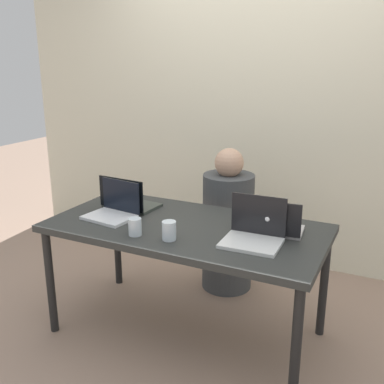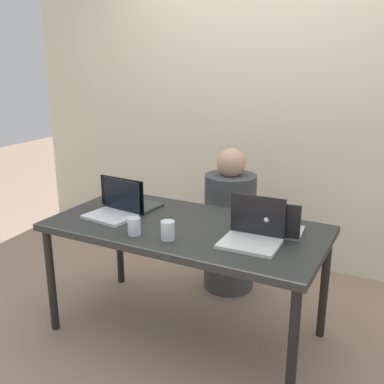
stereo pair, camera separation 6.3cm
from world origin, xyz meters
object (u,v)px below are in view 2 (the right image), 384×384
Objects in this scene: person_at_center at (229,228)px; laptop_front_left at (114,209)px; laptop_back_left at (130,201)px; water_glass_left at (134,227)px; water_glass_center at (168,232)px; laptop_front_right at (253,233)px; laptop_back_right at (269,226)px.

person_at_center reaches higher than laptop_front_left.
laptop_back_left is 0.47m from water_glass_left.
water_glass_center is at bearing 106.59° from person_at_center.
laptop_front_left is at bearing 160.86° from water_glass_center.
person_at_center is 0.90m from laptop_front_right.
water_glass_left is at bearing 132.20° from laptop_back_left.
laptop_back_left is (-0.94, 0.01, 0.00)m from laptop_back_right.
person_at_center is at bearing 78.92° from water_glass_left.
laptop_front_right is 0.99× the size of laptop_front_left.
laptop_front_right is 0.88× the size of laptop_back_left.
laptop_back_right is 1.19× the size of laptop_front_left.
water_glass_left is (-0.20, -0.02, -0.00)m from water_glass_center.
person_at_center is 0.79m from laptop_back_right.
water_glass_center is at bearing 148.98° from laptop_back_left.
water_glass_left is at bearing 94.33° from person_at_center.
laptop_back_left reaches higher than water_glass_center.
laptop_back_right is (0.47, -0.57, 0.29)m from person_at_center.
laptop_back_left is (-0.90, 0.17, -0.00)m from laptop_front_right.
laptop_front_left is (-0.46, -0.73, 0.29)m from person_at_center.
laptop_front_left is 0.34m from water_glass_left.
person_at_center reaches higher than water_glass_center.
water_glass_left is (0.29, -0.37, -0.01)m from laptop_back_left.
laptop_front_left is at bearing 178.25° from laptop_front_right.
laptop_front_left reaches higher than laptop_back_right.
laptop_back_left is at bearing 128.15° from water_glass_left.
laptop_front_right is 0.45m from water_glass_center.
laptop_front_left is at bearing 145.76° from water_glass_left.
laptop_front_right is 0.65m from water_glass_left.
laptop_front_left is 3.03× the size of water_glass_center.
water_glass_left is (0.28, -0.19, -0.01)m from laptop_front_left.
person_at_center is 10.90× the size of water_glass_left.
person_at_center is 0.95m from water_glass_center.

